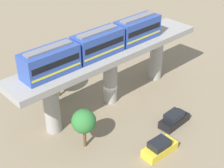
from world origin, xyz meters
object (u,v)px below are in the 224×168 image
at_px(tree_mid_lot, 84,121).
at_px(tree_near_viaduct, 57,74).
at_px(parked_car_black, 174,119).
at_px(parked_car_yellow, 160,148).
at_px(train, 98,44).

bearing_deg(tree_mid_lot, tree_near_viaduct, -20.21).
height_order(parked_car_black, parked_car_yellow, same).
height_order(parked_car_yellow, tree_mid_lot, tree_mid_lot).
height_order(train, parked_car_yellow, train).
bearing_deg(parked_car_black, tree_mid_lot, 65.75).
relative_size(parked_car_black, tree_near_viaduct, 0.81).
xyz_separation_m(parked_car_yellow, tree_near_viaduct, (17.31, 1.40, 2.81)).
bearing_deg(tree_near_viaduct, train, -157.27).
height_order(parked_car_black, tree_mid_lot, tree_mid_lot).
xyz_separation_m(parked_car_black, tree_near_viaduct, (15.19, 6.72, 2.81)).
bearing_deg(train, tree_near_viaduct, 22.73).
distance_m(parked_car_black, tree_near_viaduct, 16.84).
relative_size(parked_car_yellow, tree_near_viaduct, 0.82).
height_order(train, parked_car_black, train).
relative_size(train, parked_car_yellow, 4.79).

